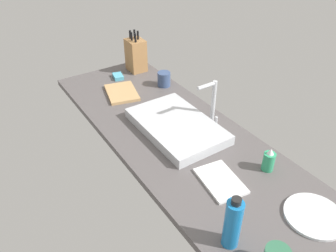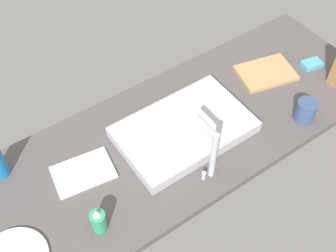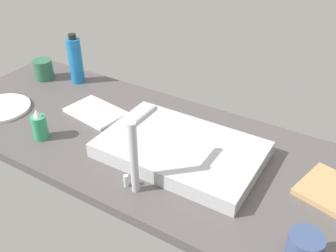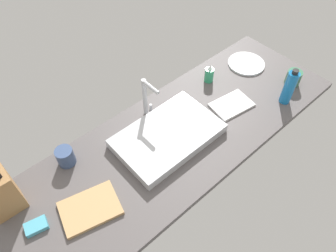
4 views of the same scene
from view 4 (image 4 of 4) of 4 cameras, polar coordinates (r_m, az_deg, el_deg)
The scene contains 12 objects.
countertop_slab at distance 165.08cm, azimuth 1.68°, elevation -2.09°, with size 192.16×64.81×3.50cm, color #514C4C.
sink_basin at distance 160.33cm, azimuth -0.04°, elevation -1.75°, with size 52.46×33.32×5.08cm, color #B7BABF.
faucet at distance 163.70cm, azimuth -3.88°, elevation 5.47°, with size 5.50×12.23×23.86cm.
knife_block at distance 149.51cm, azimuth -27.92°, elevation -10.66°, with size 13.30×11.43×27.72cm.
cutting_board at distance 145.25cm, azimuth -13.80°, elevation -14.14°, with size 24.73×17.61×1.80cm, color tan.
soap_bottle at distance 190.74cm, azimuth 7.40°, elevation 9.18°, with size 5.35×5.35×11.64cm.
water_bottle at distance 184.88cm, azimuth 20.92°, elevation 6.50°, with size 6.06×6.06×22.33cm.
dinner_plate at distance 209.48cm, azimuth 13.87°, elevation 10.81°, with size 22.82×22.82×1.20cm, color white.
dish_towel at distance 180.72cm, azimuth 11.34°, elevation 3.76°, with size 22.20×14.93×1.20cm, color white.
coffee_mug at distance 201.33cm, azimuth 21.57°, elevation 8.04°, with size 8.49×8.49×8.98cm, color #2D6647.
ceramic_cup at distance 157.83cm, azimuth -17.92°, elevation -5.24°, with size 8.33×8.33×9.26cm, color #384C75.
dish_sponge at distance 148.17cm, azimuth -22.57°, elevation -16.27°, with size 9.00×6.00×2.40cm, color #4CA3BC.
Camera 4 is at (-70.96, -72.35, 132.06)cm, focal length 33.98 mm.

